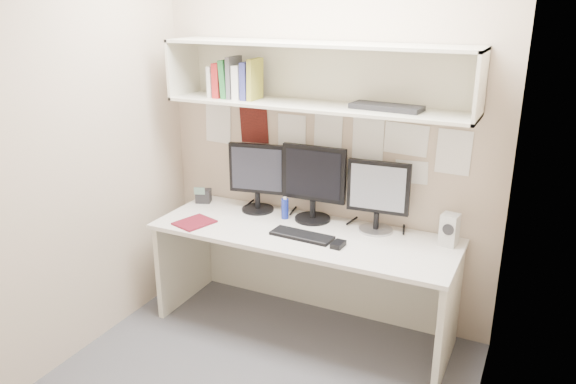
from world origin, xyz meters
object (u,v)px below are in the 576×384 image
at_px(monitor_center, 314,181).
at_px(speaker, 449,230).
at_px(desk, 303,281).
at_px(monitor_right, 378,194).
at_px(monitor_left, 258,175).
at_px(desk_phone, 203,196).
at_px(keyboard, 302,236).
at_px(maroon_notebook, 194,223).

distance_m(monitor_center, speaker, 0.94).
height_order(desk, monitor_right, monitor_right).
bearing_deg(monitor_left, desk_phone, 173.81).
bearing_deg(keyboard, maroon_notebook, -168.83).
relative_size(monitor_center, desk_phone, 3.96).
bearing_deg(maroon_notebook, monitor_center, 48.06).
relative_size(monitor_right, keyboard, 1.16).
height_order(speaker, maroon_notebook, speaker).
distance_m(monitor_left, desk_phone, 0.50).
relative_size(keyboard, desk_phone, 3.09).
xyz_separation_m(speaker, maroon_notebook, (-1.62, -0.39, -0.09)).
bearing_deg(keyboard, monitor_right, 41.23).
height_order(monitor_left, maroon_notebook, monitor_left).
xyz_separation_m(monitor_left, monitor_right, (0.88, 0.00, -0.01)).
bearing_deg(desk_phone, desk, -32.45).
xyz_separation_m(desk, desk_phone, (-0.91, 0.19, 0.41)).
relative_size(monitor_center, maroon_notebook, 2.13).
bearing_deg(keyboard, monitor_center, 103.23).
xyz_separation_m(monitor_center, maroon_notebook, (-0.69, -0.42, -0.27)).
bearing_deg(monitor_center, keyboard, -81.05).
relative_size(desk, maroon_notebook, 8.18).
distance_m(monitor_center, maroon_notebook, 0.86).
bearing_deg(monitor_center, monitor_right, -1.22).
bearing_deg(monitor_center, maroon_notebook, -150.23).
height_order(monitor_left, keyboard, monitor_left).
bearing_deg(keyboard, monitor_left, 150.44).
relative_size(keyboard, maroon_notebook, 1.66).
bearing_deg(keyboard, desk_phone, 166.47).
bearing_deg(desk, desk_phone, 168.35).
bearing_deg(desk, monitor_center, 97.04).
height_order(desk, monitor_center, monitor_center).
bearing_deg(monitor_center, speaker, -2.94).
distance_m(desk, monitor_right, 0.78).
distance_m(monitor_center, monitor_right, 0.45).
bearing_deg(maroon_notebook, desk_phone, 132.60).
height_order(monitor_center, speaker, monitor_center).
xyz_separation_m(monitor_center, monitor_right, (0.45, 0.00, -0.02)).
bearing_deg(monitor_right, desk_phone, 176.98).
bearing_deg(speaker, maroon_notebook, -158.09).
bearing_deg(maroon_notebook, speaker, 30.64).
bearing_deg(speaker, desk_phone, -171.51).
bearing_deg(monitor_left, monitor_center, -10.33).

